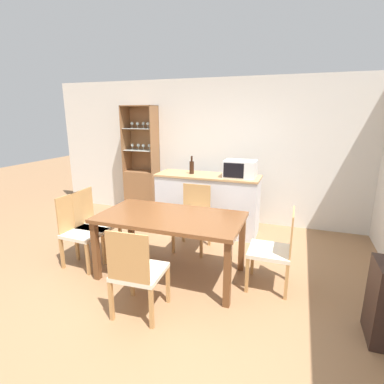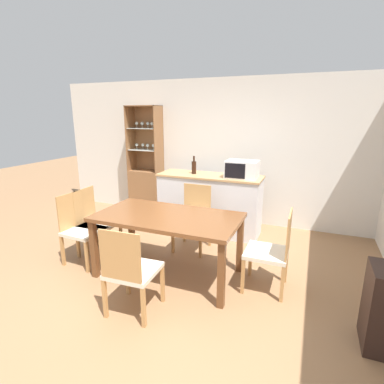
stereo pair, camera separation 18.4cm
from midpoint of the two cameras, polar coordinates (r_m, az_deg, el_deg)
The scene contains 12 objects.
ground_plane at distance 3.58m, azimuth -7.83°, elevation -18.27°, with size 18.00×18.00×0.00m, color #936B47.
wall_back at distance 5.51m, azimuth 4.42°, elevation 7.70°, with size 6.80×0.06×2.55m.
kitchen_counter at distance 5.01m, azimuth 1.89°, elevation -2.16°, with size 1.70×0.58×0.97m.
display_cabinet at distance 6.03m, azimuth -10.31°, elevation 1.75°, with size 0.64×0.36×2.09m.
dining_table at distance 3.60m, azimuth -5.60°, elevation -5.79°, with size 1.71×0.92×0.77m.
dining_chair_side_right_far at distance 3.52m, azimuth 13.97°, elevation -10.57°, with size 0.46×0.46×0.93m.
dining_chair_side_left_near at distance 4.21m, azimuth -21.49°, elevation -6.88°, with size 0.48×0.48×0.93m.
dining_chair_head_near at distance 3.05m, azimuth -12.15°, elevation -14.64°, with size 0.48×0.48×0.93m.
dining_chair_head_far at distance 4.38m, azimuth -1.01°, elevation -4.99°, with size 0.46×0.46×0.93m.
dining_chair_side_left_far at distance 4.41m, azimuth -19.19°, elevation -5.73°, with size 0.47×0.47×0.93m.
microwave at distance 4.73m, azimuth 8.05°, elevation 4.39°, with size 0.49×0.36×0.27m.
wine_bottle at distance 4.97m, azimuth -1.12°, elevation 4.79°, with size 0.08×0.08×0.29m.
Camera 1 is at (1.35, -2.68, 1.94)m, focal length 28.00 mm.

